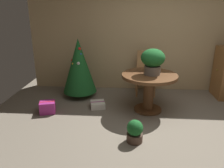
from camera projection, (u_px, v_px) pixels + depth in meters
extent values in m
plane|color=#756B5B|center=(170.00, 136.00, 3.46)|extent=(6.60, 6.60, 0.00)
cube|color=tan|center=(158.00, 35.00, 5.12)|extent=(6.00, 0.10, 2.60)
cylinder|color=brown|center=(148.00, 109.00, 4.33)|extent=(0.53, 0.53, 0.04)
cylinder|color=brown|center=(149.00, 93.00, 4.22)|extent=(0.20, 0.20, 0.63)
cylinder|color=brown|center=(150.00, 76.00, 4.11)|extent=(1.04, 1.04, 0.06)
cylinder|color=#665B51|center=(152.00, 70.00, 4.06)|extent=(0.30, 0.30, 0.16)
ellipsoid|color=#195623|center=(153.00, 58.00, 3.98)|extent=(0.44, 0.44, 0.33)
sphere|color=red|center=(144.00, 56.00, 3.94)|extent=(0.05, 0.05, 0.05)
sphere|color=red|center=(157.00, 59.00, 3.86)|extent=(0.07, 0.07, 0.07)
sphere|color=red|center=(148.00, 55.00, 4.00)|extent=(0.06, 0.06, 0.06)
sphere|color=red|center=(148.00, 54.00, 4.06)|extent=(0.06, 0.06, 0.06)
cylinder|color=#B27F4C|center=(155.00, 87.00, 4.89)|extent=(0.04, 0.04, 0.47)
cylinder|color=#B27F4C|center=(137.00, 87.00, 4.92)|extent=(0.04, 0.04, 0.47)
cylinder|color=#B27F4C|center=(153.00, 83.00, 5.21)|extent=(0.04, 0.04, 0.47)
cylinder|color=#B27F4C|center=(136.00, 82.00, 5.24)|extent=(0.04, 0.04, 0.47)
cube|color=#B27F4C|center=(146.00, 74.00, 4.98)|extent=(0.44, 0.39, 0.05)
cube|color=#B27F4C|center=(146.00, 61.00, 5.05)|extent=(0.39, 0.05, 0.47)
cylinder|color=brown|center=(80.00, 93.00, 5.02)|extent=(0.10, 0.10, 0.12)
cone|color=#195623|center=(79.00, 66.00, 4.81)|extent=(0.74, 0.74, 1.18)
sphere|color=red|center=(88.00, 75.00, 5.06)|extent=(0.06, 0.06, 0.06)
sphere|color=red|center=(80.00, 49.00, 4.64)|extent=(0.07, 0.07, 0.07)
sphere|color=#2D51A8|center=(81.00, 54.00, 4.65)|extent=(0.04, 0.04, 0.04)
sphere|color=gold|center=(86.00, 69.00, 4.99)|extent=(0.05, 0.05, 0.05)
sphere|color=gold|center=(73.00, 64.00, 4.70)|extent=(0.06, 0.06, 0.06)
sphere|color=silver|center=(78.00, 63.00, 4.64)|extent=(0.07, 0.07, 0.07)
sphere|color=gold|center=(73.00, 57.00, 4.75)|extent=(0.04, 0.04, 0.04)
sphere|color=red|center=(72.00, 60.00, 4.77)|extent=(0.05, 0.05, 0.05)
cube|color=silver|center=(98.00, 105.00, 4.43)|extent=(0.33, 0.33, 0.12)
cube|color=#9E287A|center=(98.00, 105.00, 4.43)|extent=(0.28, 0.09, 0.13)
cube|color=#9E287A|center=(48.00, 107.00, 4.20)|extent=(0.34, 0.31, 0.22)
cube|color=red|center=(48.00, 107.00, 4.20)|extent=(0.28, 0.10, 0.23)
sphere|color=#B29338|center=(217.00, 70.00, 4.83)|extent=(0.04, 0.04, 0.04)
cylinder|color=#4C382D|center=(135.00, 137.00, 3.29)|extent=(0.24, 0.24, 0.13)
sphere|color=#195623|center=(135.00, 128.00, 3.24)|extent=(0.24, 0.24, 0.24)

